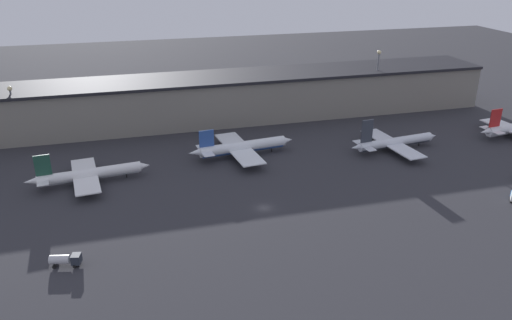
# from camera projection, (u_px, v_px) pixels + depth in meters

# --- Properties ---
(ground) EXTENTS (600.00, 600.00, 0.00)m
(ground) POSITION_uv_depth(u_px,v_px,m) (264.00, 208.00, 147.15)
(ground) COLOR #2D2D33
(terminal_building) EXTENTS (250.26, 27.35, 19.71)m
(terminal_building) POSITION_uv_depth(u_px,v_px,m) (212.00, 99.00, 217.16)
(terminal_building) COLOR gray
(terminal_building) RESTS_ON ground
(airplane_1) EXTENTS (39.35, 29.38, 11.83)m
(airplane_1) POSITION_uv_depth(u_px,v_px,m) (89.00, 174.00, 161.44)
(airplane_1) COLOR white
(airplane_1) RESTS_ON ground
(airplane_2) EXTENTS (40.45, 33.86, 11.72)m
(airplane_2) POSITION_uv_depth(u_px,v_px,m) (242.00, 147.00, 182.31)
(airplane_2) COLOR white
(airplane_2) RESTS_ON ground
(airplane_3) EXTENTS (38.25, 32.38, 13.48)m
(airplane_3) POSITION_uv_depth(u_px,v_px,m) (394.00, 142.00, 187.98)
(airplane_3) COLOR silver
(airplane_3) RESTS_ON ground
(service_vehicle_0) EXTENTS (7.69, 3.87, 3.05)m
(service_vehicle_0) POSITION_uv_depth(u_px,v_px,m) (66.00, 259.00, 119.93)
(service_vehicle_0) COLOR #282D38
(service_vehicle_0) RESTS_ON ground
(lamp_post_0) EXTENTS (1.80, 1.80, 22.66)m
(lamp_post_0) POSITION_uv_depth(u_px,v_px,m) (13.00, 107.00, 190.42)
(lamp_post_0) COLOR slate
(lamp_post_0) RESTS_ON ground
(lamp_post_1) EXTENTS (1.80, 1.80, 28.57)m
(lamp_post_1) POSITION_uv_depth(u_px,v_px,m) (377.00, 74.00, 225.36)
(lamp_post_1) COLOR slate
(lamp_post_1) RESTS_ON ground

